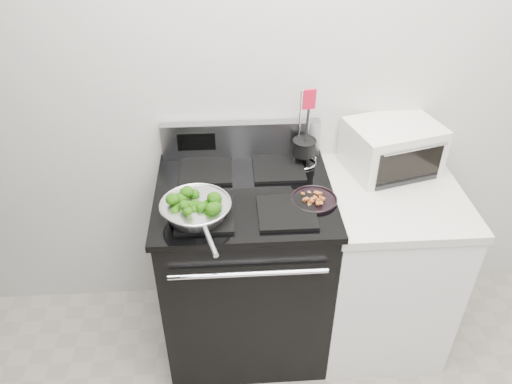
{
  "coord_description": "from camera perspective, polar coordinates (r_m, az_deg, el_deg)",
  "views": [
    {
      "loc": [
        -0.36,
        -0.38,
        2.23
      ],
      "look_at": [
        -0.25,
        1.36,
        0.98
      ],
      "focal_mm": 35.0,
      "sensor_mm": 36.0,
      "label": 1
    }
  ],
  "objects": [
    {
      "name": "gas_range",
      "position": [
        2.51,
        -1.23,
        -8.51
      ],
      "size": [
        0.79,
        0.69,
        1.13
      ],
      "color": "black",
      "rests_on": "floor"
    },
    {
      "name": "toaster_oven",
      "position": [
        2.45,
        15.28,
        4.99
      ],
      "size": [
        0.47,
        0.4,
        0.23
      ],
      "rotation": [
        0.0,
        0.0,
        0.27
      ],
      "color": "white",
      "rests_on": "counter"
    },
    {
      "name": "bacon_plate",
      "position": [
        2.15,
        6.64,
        -0.62
      ],
      "size": [
        0.2,
        0.2,
        0.04
      ],
      "rotation": [
        0.0,
        0.0,
        -0.08
      ],
      "color": "black",
      "rests_on": "gas_range"
    },
    {
      "name": "back_wall",
      "position": [
        2.34,
        5.67,
        13.27
      ],
      "size": [
        4.0,
        0.02,
        2.7
      ],
      "primitive_type": "cube",
      "color": "#BBB8B1",
      "rests_on": "ground"
    },
    {
      "name": "skillet",
      "position": [
        2.04,
        -6.87,
        -1.93
      ],
      "size": [
        0.29,
        0.46,
        0.06
      ],
      "rotation": [
        0.0,
        0.0,
        0.27
      ],
      "color": "silver",
      "rests_on": "gas_range"
    },
    {
      "name": "utensil_holder",
      "position": [
        2.37,
        5.51,
        4.66
      ],
      "size": [
        0.13,
        0.13,
        0.39
      ],
      "rotation": [
        0.0,
        0.0,
        0.12
      ],
      "color": "silver",
      "rests_on": "gas_range"
    },
    {
      "name": "broccoli_pile",
      "position": [
        2.03,
        -6.92,
        -1.49
      ],
      "size": [
        0.23,
        0.23,
        0.08
      ],
      "primitive_type": null,
      "color": "black",
      "rests_on": "skillet"
    },
    {
      "name": "counter",
      "position": [
        2.63,
        14.02,
        -8.07
      ],
      "size": [
        0.62,
        0.68,
        0.92
      ],
      "color": "white",
      "rests_on": "floor"
    }
  ]
}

